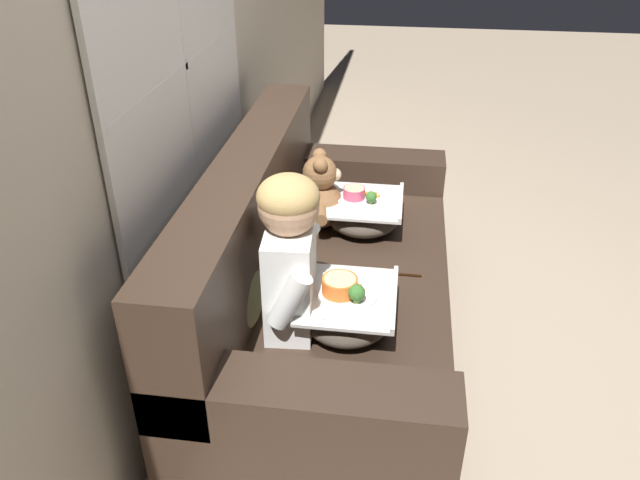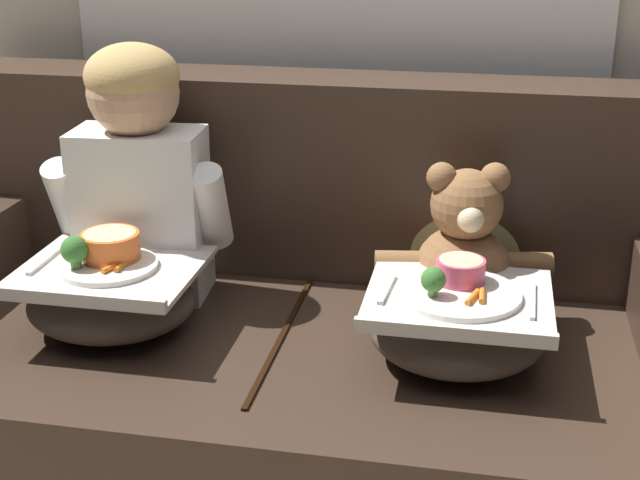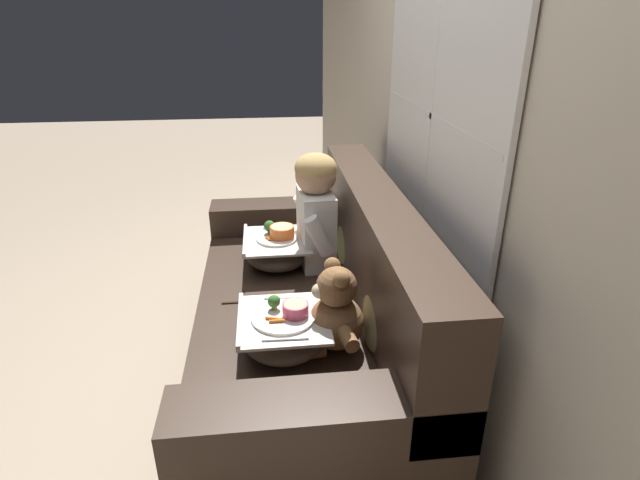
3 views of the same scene
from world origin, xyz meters
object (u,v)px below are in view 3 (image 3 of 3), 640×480
(throw_pillow_behind_child, at_px, (349,234))
(teddy_bear, at_px, (335,313))
(throw_pillow_behind_teddy, at_px, (380,309))
(couch, at_px, (315,318))
(lap_tray_child, at_px, (277,250))
(lap_tray_teddy, at_px, (284,332))
(child_figure, at_px, (316,205))

(throw_pillow_behind_child, relative_size, teddy_bear, 0.87)
(throw_pillow_behind_teddy, height_order, teddy_bear, teddy_bear)
(couch, height_order, throw_pillow_behind_teddy, couch)
(lap_tray_child, bearing_deg, throw_pillow_behind_child, 89.87)
(lap_tray_child, distance_m, lap_tray_teddy, 0.75)
(couch, distance_m, throw_pillow_behind_child, 0.51)
(throw_pillow_behind_teddy, bearing_deg, teddy_bear, -89.74)
(throw_pillow_behind_child, height_order, throw_pillow_behind_teddy, throw_pillow_behind_teddy)
(throw_pillow_behind_child, distance_m, lap_tray_child, 0.39)
(throw_pillow_behind_teddy, xyz_separation_m, lap_tray_teddy, (-0.00, -0.38, -0.08))
(throw_pillow_behind_child, distance_m, teddy_bear, 0.77)
(lap_tray_child, xyz_separation_m, lap_tray_teddy, (0.75, -0.00, -0.00))
(child_figure, xyz_separation_m, teddy_bear, (0.75, -0.00, -0.17))
(teddy_bear, height_order, lap_tray_child, teddy_bear)
(couch, bearing_deg, lap_tray_child, -157.02)
(couch, relative_size, lap_tray_child, 5.03)
(lap_tray_teddy, bearing_deg, throw_pillow_behind_teddy, 89.94)
(couch, height_order, child_figure, child_figure)
(teddy_bear, relative_size, lap_tray_teddy, 1.06)
(throw_pillow_behind_child, height_order, teddy_bear, teddy_bear)
(throw_pillow_behind_teddy, relative_size, child_figure, 0.60)
(teddy_bear, distance_m, lap_tray_child, 0.78)
(throw_pillow_behind_child, bearing_deg, lap_tray_child, -90.13)
(throw_pillow_behind_child, relative_size, throw_pillow_behind_teddy, 0.96)
(throw_pillow_behind_teddy, bearing_deg, lap_tray_teddy, -90.06)
(couch, relative_size, lap_tray_teddy, 5.21)
(child_figure, relative_size, lap_tray_child, 1.55)
(teddy_bear, bearing_deg, lap_tray_child, -165.06)
(throw_pillow_behind_child, height_order, lap_tray_child, throw_pillow_behind_child)
(teddy_bear, xyz_separation_m, lap_tray_teddy, (-0.00, -0.20, -0.07))
(couch, xyz_separation_m, lap_tray_teddy, (0.37, -0.16, 0.19))
(couch, bearing_deg, child_figure, 173.13)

